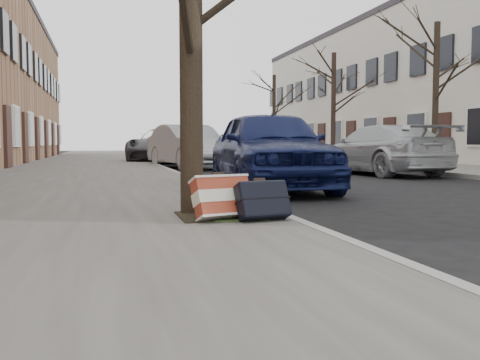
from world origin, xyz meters
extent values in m
plane|color=black|center=(0.00, 0.00, 0.00)|extent=(120.00, 120.00, 0.00)
cube|color=slate|center=(-3.70, 15.00, 0.06)|extent=(5.00, 70.00, 0.12)
cube|color=gray|center=(7.80, 15.00, 0.06)|extent=(4.00, 70.00, 0.12)
cube|color=black|center=(-2.00, 1.20, 0.13)|extent=(0.85, 0.85, 0.02)
cube|color=maroon|center=(-2.02, 0.91, 0.35)|extent=(0.67, 0.49, 0.47)
cube|color=black|center=(-1.62, 0.79, 0.34)|extent=(0.60, 0.41, 0.43)
imported|color=#0F1744|center=(-0.05, 5.52, 0.80)|extent=(2.20, 4.79, 1.59)
imported|color=#9EA0A5|center=(-0.21, 14.71, 0.79)|extent=(2.64, 5.02, 1.57)
imported|color=#3C3C41|center=(-0.38, 20.54, 0.80)|extent=(4.36, 6.29, 1.60)
imported|color=#ACB0B4|center=(4.53, 9.51, 0.71)|extent=(2.48, 5.06, 1.42)
imported|color=#9A0615|center=(4.55, 21.34, 0.77)|extent=(2.35, 4.73, 1.55)
cylinder|color=black|center=(7.20, 10.76, 2.44)|extent=(0.20, 0.20, 4.65)
cylinder|color=black|center=(7.20, 18.64, 2.59)|extent=(0.22, 0.22, 4.95)
cylinder|color=black|center=(7.20, 27.54, 2.63)|extent=(0.22, 0.22, 5.01)
camera|label=1|loc=(-3.20, -4.45, 0.92)|focal=40.00mm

